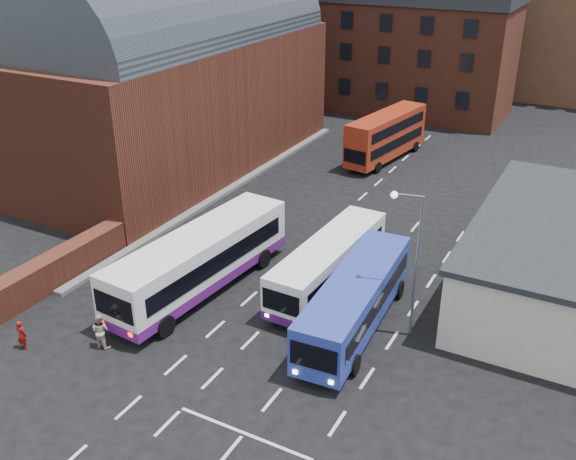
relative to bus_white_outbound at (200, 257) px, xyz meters
The scene contains 12 objects.
ground 6.27m from the bus_white_outbound, 61.99° to the right, with size 180.00×180.00×0.00m, color black.
railway_station 21.01m from the bus_white_outbound, 128.90° to the left, with size 12.00×28.00×16.00m.
forecourt_wall 8.16m from the bus_white_outbound, 156.29° to the right, with size 1.20×10.00×1.80m, color #602B1E.
brick_terrace 41.03m from the bus_white_outbound, 94.50° to the left, with size 22.00×10.00×11.00m, color brown.
castle_keep 61.51m from the bus_white_outbound, 81.76° to the left, with size 22.00×22.00×12.00m, color brown.
bus_white_outbound is the anchor object (origin of this frame).
bus_white_inbound 6.91m from the bus_white_outbound, 29.91° to the left, with size 2.83×10.16×2.75m.
bus_blue 8.80m from the bus_white_outbound, ahead, with size 3.12×10.67×2.88m.
bus_red_double 24.78m from the bus_white_outbound, 86.89° to the left, with size 3.70×10.02×3.92m.
street_lamp 11.48m from the bus_white_outbound, ahead, with size 1.47×0.52×7.37m.
pedestrian_red 9.49m from the bus_white_outbound, 117.04° to the right, with size 0.55×0.36×1.51m, color maroon.
pedestrian_beige 6.71m from the bus_white_outbound, 99.65° to the right, with size 0.86×0.67×1.78m, color beige.
Camera 1 is at (15.55, -19.12, 18.08)m, focal length 40.00 mm.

